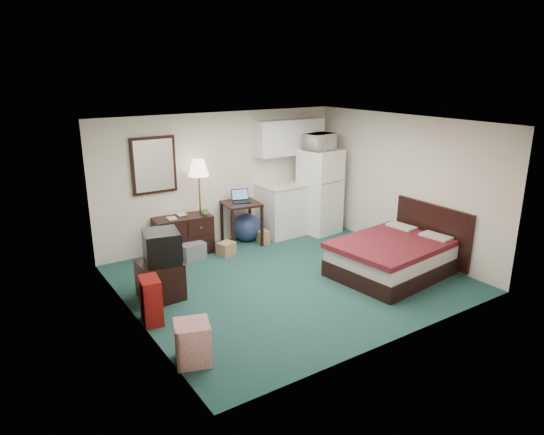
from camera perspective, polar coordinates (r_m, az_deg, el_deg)
floor at (r=7.93m, az=2.06°, el=-7.18°), size 5.00×4.50×0.01m
ceiling at (r=7.27m, az=2.28°, el=11.10°), size 5.00×4.50×0.01m
walls at (r=7.50m, az=2.16°, el=1.56°), size 5.01×4.51×2.50m
mirror at (r=8.74m, az=-13.75°, el=5.99°), size 0.80×0.06×1.00m
upper_cabinets at (r=9.85m, az=2.08°, el=9.44°), size 1.50×0.35×0.70m
headboard at (r=8.82m, az=18.28°, el=-1.68°), size 0.06×1.56×1.00m
dresser at (r=8.98m, az=-10.38°, el=-2.08°), size 1.07×0.56×0.71m
floor_lamp at (r=8.93m, az=-8.46°, el=1.31°), size 0.45×0.45×1.72m
desk at (r=9.34m, az=-3.59°, el=-0.68°), size 0.74×0.74×0.83m
exercise_ball at (r=9.54m, az=-2.99°, el=-1.15°), size 0.69×0.69×0.55m
kitchen_counter at (r=9.87m, az=1.36°, el=0.91°), size 0.96×0.75×1.02m
fridge at (r=9.98m, az=5.65°, el=3.08°), size 0.80×0.80×1.72m
bed at (r=8.20m, az=13.79°, el=-4.68°), size 1.94×1.59×0.58m
tv_stand at (r=7.38m, az=-13.01°, el=-7.19°), size 0.58×0.63×0.56m
suitcase at (r=6.71m, az=-14.05°, el=-9.45°), size 0.30×0.43×0.63m
retail_box at (r=5.82m, az=-9.32°, el=-14.31°), size 0.50×0.50×0.49m
file_bin at (r=8.77m, az=-9.42°, el=-3.91°), size 0.48×0.39×0.30m
cardboard_box_a at (r=8.88m, az=-5.41°, el=-3.67°), size 0.35×0.32×0.24m
cardboard_box_b at (r=9.45m, az=-1.04°, el=-2.29°), size 0.25×0.28×0.25m
laptop at (r=9.23m, az=-3.63°, el=2.50°), size 0.39×0.35×0.23m
crt_tv at (r=7.21m, az=-12.86°, el=-3.36°), size 0.60×0.63×0.47m
microwave at (r=9.70m, az=5.66°, el=9.07°), size 0.65×0.45×0.40m
book_a at (r=8.74m, az=-12.24°, el=0.45°), size 0.16×0.04×0.21m
book_b at (r=8.93m, az=-11.14°, el=0.86°), size 0.16×0.03×0.21m
mug at (r=8.87m, az=-7.87°, el=0.64°), size 0.16×0.14×0.13m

